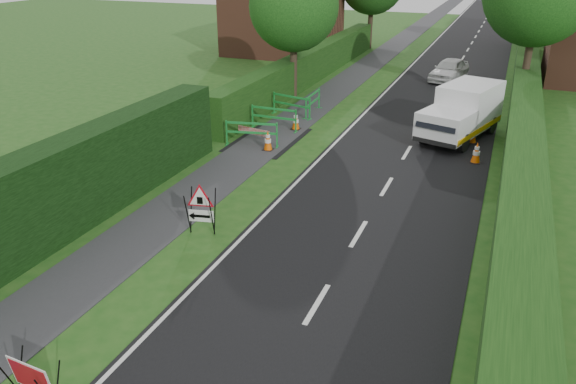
% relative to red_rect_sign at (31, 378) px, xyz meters
% --- Properties ---
extents(ground, '(120.00, 120.00, 0.00)m').
position_rel_red_rect_sign_xyz_m(ground, '(1.16, 3.42, -0.45)').
color(ground, '#1E4F16').
rests_on(ground, ground).
extents(road_surface, '(6.00, 90.00, 0.02)m').
position_rel_red_rect_sign_xyz_m(road_surface, '(3.66, 38.42, -0.44)').
color(road_surface, black).
rests_on(road_surface, ground).
extents(footpath, '(2.00, 90.00, 0.02)m').
position_rel_red_rect_sign_xyz_m(footpath, '(-1.84, 38.42, -0.44)').
color(footpath, '#2D2D30').
rests_on(footpath, ground).
extents(hedge_west_near, '(1.10, 18.00, 2.50)m').
position_rel_red_rect_sign_xyz_m(hedge_west_near, '(-3.84, 3.42, -0.45)').
color(hedge_west_near, black).
rests_on(hedge_west_near, ground).
extents(hedge_west_far, '(1.00, 24.00, 1.80)m').
position_rel_red_rect_sign_xyz_m(hedge_west_far, '(-3.84, 25.42, -0.45)').
color(hedge_west_far, '#14380F').
rests_on(hedge_west_far, ground).
extents(hedge_east, '(1.20, 50.00, 1.50)m').
position_rel_red_rect_sign_xyz_m(hedge_east, '(7.66, 19.42, -0.45)').
color(hedge_east, '#14380F').
rests_on(hedge_east, ground).
extents(house_west, '(7.50, 7.40, 7.88)m').
position_rel_red_rect_sign_xyz_m(house_west, '(-8.84, 33.42, 2.45)').
color(house_west, brown).
rests_on(house_west, ground).
extents(tree_nw, '(4.40, 4.40, 6.70)m').
position_rel_red_rect_sign_xyz_m(tree_nw, '(-3.44, 21.42, 4.03)').
color(tree_nw, '#2D2116').
rests_on(tree_nw, ground).
extents(red_rect_sign, '(0.95, 0.62, 0.78)m').
position_rel_red_rect_sign_xyz_m(red_rect_sign, '(0.00, 0.00, 0.00)').
color(red_rect_sign, black).
rests_on(red_rect_sign, ground).
extents(triangle_sign, '(1.01, 1.01, 1.23)m').
position_rel_red_rect_sign_xyz_m(triangle_sign, '(-0.34, 6.36, 0.41)').
color(triangle_sign, black).
rests_on(triangle_sign, ground).
extents(works_van, '(3.05, 4.91, 2.10)m').
position_rel_red_rect_sign_xyz_m(works_van, '(5.30, 17.60, 0.66)').
color(works_van, silver).
rests_on(works_van, ground).
extents(traffic_cone_0, '(0.38, 0.38, 0.79)m').
position_rel_red_rect_sign_xyz_m(traffic_cone_0, '(6.15, 14.80, -0.06)').
color(traffic_cone_0, black).
rests_on(traffic_cone_0, ground).
extents(traffic_cone_1, '(0.38, 0.38, 0.79)m').
position_rel_red_rect_sign_xyz_m(traffic_cone_1, '(5.83, 17.06, -0.06)').
color(traffic_cone_1, black).
rests_on(traffic_cone_1, ground).
extents(traffic_cone_2, '(0.38, 0.38, 0.79)m').
position_rel_red_rect_sign_xyz_m(traffic_cone_2, '(5.80, 19.86, -0.06)').
color(traffic_cone_2, black).
rests_on(traffic_cone_2, ground).
extents(traffic_cone_3, '(0.38, 0.38, 0.79)m').
position_rel_red_rect_sign_xyz_m(traffic_cone_3, '(-1.36, 13.29, -0.06)').
color(traffic_cone_3, black).
rests_on(traffic_cone_3, ground).
extents(traffic_cone_4, '(0.38, 0.38, 0.79)m').
position_rel_red_rect_sign_xyz_m(traffic_cone_4, '(-1.31, 16.14, -0.06)').
color(traffic_cone_4, black).
rests_on(traffic_cone_4, ground).
extents(ped_barrier_0, '(2.09, 0.77, 1.00)m').
position_rel_red_rect_sign_xyz_m(ped_barrier_0, '(-2.13, 13.50, 0.18)').
color(ped_barrier_0, '#188631').
rests_on(ped_barrier_0, ground).
extents(ped_barrier_1, '(2.07, 0.39, 1.00)m').
position_rel_red_rect_sign_xyz_m(ped_barrier_1, '(-2.15, 15.75, 0.18)').
color(ped_barrier_1, '#188631').
rests_on(ped_barrier_1, ground).
extents(ped_barrier_2, '(2.08, 0.86, 1.00)m').
position_rel_red_rect_sign_xyz_m(ped_barrier_2, '(-2.20, 17.94, 0.18)').
color(ped_barrier_2, '#188631').
rests_on(ped_barrier_2, ground).
extents(ped_barrier_3, '(0.41, 2.07, 1.00)m').
position_rel_red_rect_sign_xyz_m(ped_barrier_3, '(-1.45, 18.73, 0.18)').
color(ped_barrier_3, '#188631').
rests_on(ped_barrier_3, ground).
extents(redwhite_plank, '(1.48, 0.33, 0.25)m').
position_rel_red_rect_sign_xyz_m(redwhite_plank, '(-2.26, 13.96, -0.45)').
color(redwhite_plank, red).
rests_on(redwhite_plank, ground).
extents(hatchback_car, '(2.19, 3.91, 1.26)m').
position_rel_red_rect_sign_xyz_m(hatchback_car, '(3.56, 28.25, 0.18)').
color(hatchback_car, silver).
rests_on(hatchback_car, ground).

